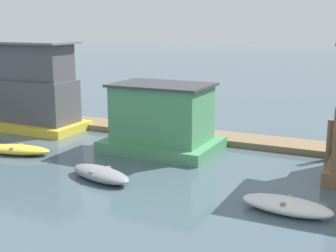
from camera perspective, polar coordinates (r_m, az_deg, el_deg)
ground_plane at (r=23.22m, az=1.08°, el=-2.89°), size 200.00×200.00×0.00m
dock_walkway at (r=25.58m, az=3.61°, el=-1.11°), size 33.80×2.05×0.30m
houseboat_yellow at (r=28.49m, az=-16.34°, el=4.22°), size 6.26×3.24×5.11m
houseboat_green at (r=22.79m, az=-0.72°, el=0.75°), size 5.42×3.92×3.30m
dinghy_yellow at (r=23.52m, az=-17.96°, el=-2.75°), size 3.55×1.88×0.44m
dinghy_grey at (r=18.99m, az=-8.24°, el=-5.80°), size 3.33×2.04×0.49m
dinghy_white at (r=16.15m, az=14.24°, el=-9.37°), size 3.12×1.44×0.52m
mooring_post_near_right at (r=25.36m, az=-2.61°, el=-0.04°), size 0.23×0.23×1.32m
mooring_post_far_left at (r=22.50m, az=19.14°, el=-1.62°), size 0.31×0.31×1.88m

